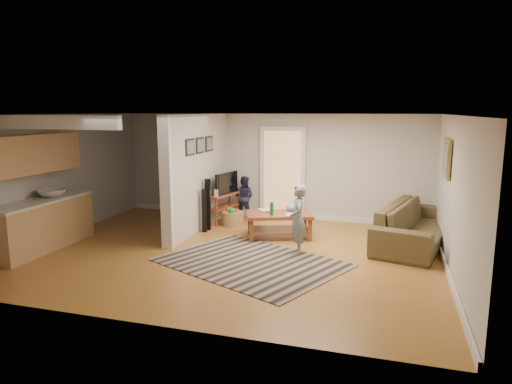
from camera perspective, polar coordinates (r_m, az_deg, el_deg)
ground at (r=8.49m, az=-3.32°, el=-7.51°), size 7.50×7.50×0.00m
room_shell at (r=8.97m, az=-8.91°, el=2.88°), size 7.54×6.02×2.52m
area_rug at (r=7.91m, az=-0.66°, el=-8.79°), size 3.58×3.18×0.01m
sofa at (r=9.45m, az=19.25°, el=-6.23°), size 1.73×2.90×0.79m
coffee_table at (r=9.34m, az=3.00°, el=-3.30°), size 1.50×1.18×0.78m
tv_console at (r=10.65m, az=-4.11°, el=-0.49°), size 0.64×1.13×0.92m
speaker_left at (r=9.80m, az=-6.47°, el=-2.31°), size 0.10×0.10×0.94m
speaker_right at (r=9.96m, az=-6.03°, el=-1.54°), size 0.13×0.13×1.13m
toy_basket at (r=10.36m, az=-2.90°, el=-3.24°), size 0.48×0.48×0.43m
child at (r=8.42m, az=5.18°, el=-7.70°), size 0.41×0.53×1.28m
toddler at (r=11.14m, az=-1.50°, el=-3.21°), size 0.52×0.42×1.02m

